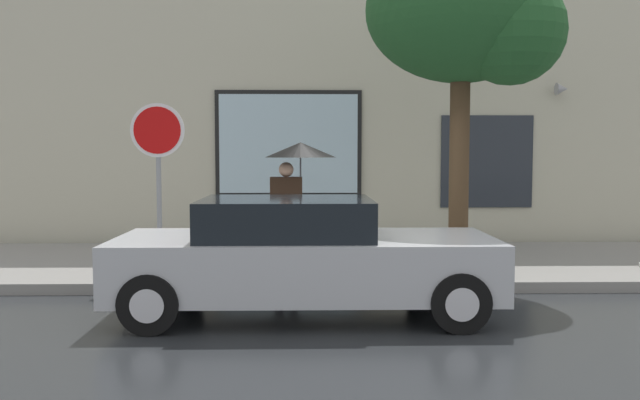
# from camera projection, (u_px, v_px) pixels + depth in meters

# --- Properties ---
(ground_plane) EXTENTS (60.00, 60.00, 0.00)m
(ground_plane) POSITION_uv_depth(u_px,v_px,m) (382.00, 312.00, 7.95)
(ground_plane) COLOR #282B2D
(sidewalk) EXTENTS (20.00, 4.00, 0.15)m
(sidewalk) POSITION_uv_depth(u_px,v_px,m) (361.00, 264.00, 10.94)
(sidewalk) COLOR gray
(sidewalk) RESTS_ON ground
(building_facade) EXTENTS (20.00, 0.67, 7.00)m
(building_facade) POSITION_uv_depth(u_px,v_px,m) (351.00, 71.00, 13.19)
(building_facade) COLOR beige
(building_facade) RESTS_ON ground
(parked_car) EXTENTS (4.33, 1.87, 1.35)m
(parked_car) POSITION_uv_depth(u_px,v_px,m) (302.00, 257.00, 7.78)
(parked_car) COLOR #B7BABF
(parked_car) RESTS_ON ground
(pedestrian_with_umbrella) EXTENTS (1.04, 1.04, 1.88)m
(pedestrian_with_umbrella) POSITION_uv_depth(u_px,v_px,m) (296.00, 167.00, 9.85)
(pedestrian_with_umbrella) COLOR black
(pedestrian_with_umbrella) RESTS_ON sidewalk
(street_tree) EXTENTS (2.68, 2.28, 4.72)m
(street_tree) POSITION_uv_depth(u_px,v_px,m) (471.00, 17.00, 9.31)
(street_tree) COLOR #4C3823
(street_tree) RESTS_ON sidewalk
(stop_sign) EXTENTS (0.76, 0.10, 2.42)m
(stop_sign) POSITION_uv_depth(u_px,v_px,m) (158.00, 154.00, 9.47)
(stop_sign) COLOR gray
(stop_sign) RESTS_ON sidewalk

